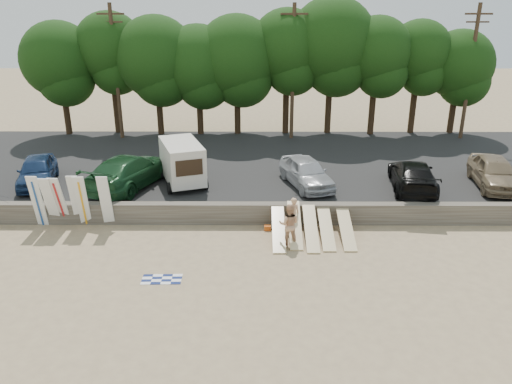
# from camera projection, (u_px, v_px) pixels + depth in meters

# --- Properties ---
(ground) EXTENTS (120.00, 120.00, 0.00)m
(ground) POSITION_uv_depth(u_px,v_px,m) (266.00, 253.00, 20.74)
(ground) COLOR tan
(ground) RESTS_ON ground
(seawall) EXTENTS (44.00, 0.50, 1.00)m
(seawall) POSITION_uv_depth(u_px,v_px,m) (265.00, 213.00, 23.36)
(seawall) COLOR #6B6356
(seawall) RESTS_ON ground
(parking_lot) EXTENTS (44.00, 14.50, 0.70)m
(parking_lot) POSITION_uv_depth(u_px,v_px,m) (264.00, 166.00, 30.41)
(parking_lot) COLOR #282828
(parking_lot) RESTS_ON ground
(treeline) EXTENTS (33.03, 6.39, 9.50)m
(treeline) POSITION_uv_depth(u_px,v_px,m) (253.00, 54.00, 34.66)
(treeline) COLOR #382616
(treeline) RESTS_ON parking_lot
(utility_poles) EXTENTS (25.80, 0.26, 9.00)m
(utility_poles) POSITION_uv_depth(u_px,v_px,m) (293.00, 70.00, 33.71)
(utility_poles) COLOR #473321
(utility_poles) RESTS_ON parking_lot
(box_trailer) EXTENTS (2.91, 3.96, 2.28)m
(box_trailer) POSITION_uv_depth(u_px,v_px,m) (182.00, 161.00, 26.03)
(box_trailer) COLOR beige
(box_trailer) RESTS_ON parking_lot
(car_0) EXTENTS (2.82, 4.67, 1.49)m
(car_0) POSITION_uv_depth(u_px,v_px,m) (37.00, 171.00, 26.24)
(car_0) COLOR #162A4D
(car_0) RESTS_ON parking_lot
(car_1) EXTENTS (4.11, 6.28, 1.69)m
(car_1) POSITION_uv_depth(u_px,v_px,m) (129.00, 171.00, 25.88)
(car_1) COLOR #174020
(car_1) RESTS_ON parking_lot
(car_2) EXTENTS (3.01, 4.74, 1.50)m
(car_2) POSITION_uv_depth(u_px,v_px,m) (306.00, 172.00, 26.00)
(car_2) COLOR #AEAFB3
(car_2) RESTS_ON parking_lot
(car_3) EXTENTS (2.77, 5.37, 1.49)m
(car_3) POSITION_uv_depth(u_px,v_px,m) (413.00, 175.00, 25.56)
(car_3) COLOR black
(car_3) RESTS_ON parking_lot
(car_4) EXTENTS (2.52, 4.90, 1.59)m
(car_4) POSITION_uv_depth(u_px,v_px,m) (494.00, 172.00, 25.88)
(car_4) COLOR #857155
(car_4) RESTS_ON parking_lot
(surfboard_upright_0) EXTENTS (0.51, 0.54, 2.57)m
(surfboard_upright_0) POSITION_uv_depth(u_px,v_px,m) (37.00, 201.00, 22.70)
(surfboard_upright_0) COLOR white
(surfboard_upright_0) RESTS_ON ground
(surfboard_upright_1) EXTENTS (0.53, 0.83, 2.51)m
(surfboard_upright_1) POSITION_uv_depth(u_px,v_px,m) (50.00, 202.00, 22.71)
(surfboard_upright_1) COLOR white
(surfboard_upright_1) RESTS_ON ground
(surfboard_upright_2) EXTENTS (0.57, 0.83, 2.51)m
(surfboard_upright_2) POSITION_uv_depth(u_px,v_px,m) (60.00, 201.00, 22.74)
(surfboard_upright_2) COLOR white
(surfboard_upright_2) RESTS_ON ground
(surfboard_upright_3) EXTENTS (0.52, 0.59, 2.56)m
(surfboard_upright_3) POSITION_uv_depth(u_px,v_px,m) (76.00, 200.00, 22.78)
(surfboard_upright_3) COLOR white
(surfboard_upright_3) RESTS_ON ground
(surfboard_upright_4) EXTENTS (0.55, 0.64, 2.56)m
(surfboard_upright_4) POSITION_uv_depth(u_px,v_px,m) (82.00, 201.00, 22.70)
(surfboard_upright_4) COLOR white
(surfboard_upright_4) RESTS_ON ground
(surfboard_upright_5) EXTENTS (0.51, 0.59, 2.56)m
(surfboard_upright_5) POSITION_uv_depth(u_px,v_px,m) (106.00, 201.00, 22.69)
(surfboard_upright_5) COLOR white
(surfboard_upright_5) RESTS_ON ground
(surfboard_low_0) EXTENTS (0.56, 2.88, 0.97)m
(surfboard_low_0) POSITION_uv_depth(u_px,v_px,m) (279.00, 229.00, 21.81)
(surfboard_low_0) COLOR #D3BA85
(surfboard_low_0) RESTS_ON ground
(surfboard_low_1) EXTENTS (0.56, 2.83, 1.14)m
(surfboard_low_1) POSITION_uv_depth(u_px,v_px,m) (295.00, 225.00, 22.02)
(surfboard_low_1) COLOR #D3BA85
(surfboard_low_1) RESTS_ON ground
(surfboard_low_2) EXTENTS (0.56, 2.86, 1.04)m
(surfboard_low_2) POSITION_uv_depth(u_px,v_px,m) (311.00, 228.00, 21.80)
(surfboard_low_2) COLOR #D3BA85
(surfboard_low_2) RESTS_ON ground
(surfboard_low_3) EXTENTS (0.56, 2.89, 0.95)m
(surfboard_low_3) POSITION_uv_depth(u_px,v_px,m) (326.00, 227.00, 21.97)
(surfboard_low_3) COLOR #D3BA85
(surfboard_low_3) RESTS_ON ground
(surfboard_low_4) EXTENTS (0.56, 2.90, 0.92)m
(surfboard_low_4) POSITION_uv_depth(u_px,v_px,m) (346.00, 228.00, 21.98)
(surfboard_low_4) COLOR #D3BA85
(surfboard_low_4) RESTS_ON ground
(beachgoer_a) EXTENTS (0.65, 0.49, 1.61)m
(beachgoer_a) POSITION_uv_depth(u_px,v_px,m) (293.00, 214.00, 22.50)
(beachgoer_a) COLOR tan
(beachgoer_a) RESTS_ON ground
(beachgoer_b) EXTENTS (0.98, 0.81, 1.85)m
(beachgoer_b) POSITION_uv_depth(u_px,v_px,m) (289.00, 224.00, 21.21)
(beachgoer_b) COLOR tan
(beachgoer_b) RESTS_ON ground
(cooler) EXTENTS (0.41, 0.34, 0.32)m
(cooler) POSITION_uv_depth(u_px,v_px,m) (292.00, 230.00, 22.41)
(cooler) COLOR green
(cooler) RESTS_ON ground
(gear_bag) EXTENTS (0.30, 0.25, 0.22)m
(gear_bag) POSITION_uv_depth(u_px,v_px,m) (268.00, 228.00, 22.80)
(gear_bag) COLOR #D95C19
(gear_bag) RESTS_ON ground
(beach_towel) EXTENTS (1.53, 1.53, 0.00)m
(beach_towel) POSITION_uv_depth(u_px,v_px,m) (162.00, 279.00, 18.79)
(beach_towel) COLOR white
(beach_towel) RESTS_ON ground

